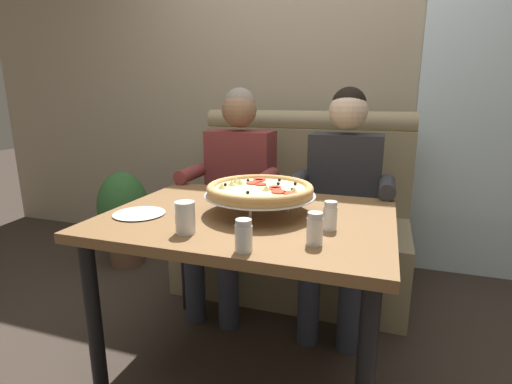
# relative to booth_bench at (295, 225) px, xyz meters

# --- Properties ---
(ground_plane) EXTENTS (16.00, 16.00, 0.00)m
(ground_plane) POSITION_rel_booth_bench_xyz_m (0.00, -0.91, -0.40)
(ground_plane) COLOR #382D26
(back_wall_with_window) EXTENTS (6.00, 0.12, 2.80)m
(back_wall_with_window) POSITION_rel_booth_bench_xyz_m (0.00, 0.57, 1.00)
(back_wall_with_window) COLOR tan
(back_wall_with_window) RESTS_ON ground_plane
(booth_bench) EXTENTS (1.41, 0.78, 1.13)m
(booth_bench) POSITION_rel_booth_bench_xyz_m (0.00, 0.00, 0.00)
(booth_bench) COLOR #998966
(booth_bench) RESTS_ON ground_plane
(dining_table) EXTENTS (1.17, 0.89, 0.74)m
(dining_table) POSITION_rel_booth_bench_xyz_m (0.00, -0.91, 0.25)
(dining_table) COLOR brown
(dining_table) RESTS_ON ground_plane
(diner_left) EXTENTS (0.54, 0.64, 1.27)m
(diner_left) POSITION_rel_booth_bench_xyz_m (-0.32, -0.27, 0.31)
(diner_left) COLOR #2D3342
(diner_left) RESTS_ON ground_plane
(diner_right) EXTENTS (0.54, 0.64, 1.27)m
(diner_right) POSITION_rel_booth_bench_xyz_m (0.32, -0.27, 0.31)
(diner_right) COLOR #2D3342
(diner_right) RESTS_ON ground_plane
(pizza) EXTENTS (0.47, 0.47, 0.13)m
(pizza) POSITION_rel_booth_bench_xyz_m (0.04, -0.88, 0.44)
(pizza) COLOR silver
(pizza) RESTS_ON dining_table
(shaker_pepper_flakes) EXTENTS (0.05, 0.05, 0.11)m
(shaker_pepper_flakes) POSITION_rel_booth_bench_xyz_m (0.32, -1.16, 0.39)
(shaker_pepper_flakes) COLOR white
(shaker_pepper_flakes) RESTS_ON dining_table
(shaker_parmesan) EXTENTS (0.05, 0.05, 0.11)m
(shaker_parmesan) POSITION_rel_booth_bench_xyz_m (0.35, -1.00, 0.39)
(shaker_parmesan) COLOR white
(shaker_parmesan) RESTS_ON dining_table
(shaker_oregano) EXTENTS (0.06, 0.06, 0.11)m
(shaker_oregano) POSITION_rel_booth_bench_xyz_m (0.12, -1.29, 0.39)
(shaker_oregano) COLOR white
(shaker_oregano) RESTS_ON dining_table
(plate_near_left) EXTENTS (0.21, 0.21, 0.02)m
(plate_near_left) POSITION_rel_booth_bench_xyz_m (-0.43, -1.06, 0.35)
(plate_near_left) COLOR white
(plate_near_left) RESTS_ON dining_table
(drinking_glass) EXTENTS (0.07, 0.07, 0.12)m
(drinking_glass) POSITION_rel_booth_bench_xyz_m (-0.14, -1.20, 0.39)
(drinking_glass) COLOR silver
(drinking_glass) RESTS_ON dining_table
(potted_plant) EXTENTS (0.36, 0.36, 0.70)m
(potted_plant) POSITION_rel_booth_bench_xyz_m (-1.25, -0.12, -0.01)
(potted_plant) COLOR brown
(potted_plant) RESTS_ON ground_plane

